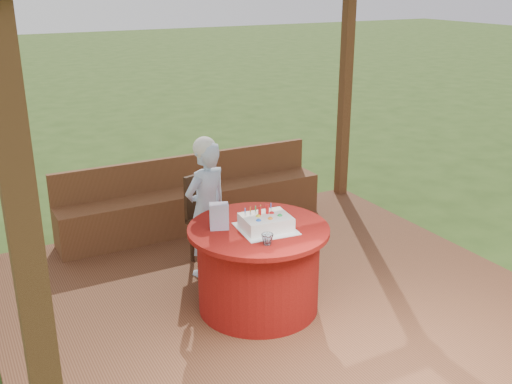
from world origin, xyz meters
The scene contains 10 objects.
ground centered at (0.00, 0.00, 0.00)m, with size 60.00×60.00×0.00m, color #2F4B19.
deck centered at (0.00, 0.00, 0.06)m, with size 4.50×4.00×0.12m, color brown.
pergola centered at (0.00, 0.00, 2.41)m, with size 4.50×4.00×2.72m.
bench centered at (0.00, 1.72, 0.38)m, with size 3.00×0.42×0.80m.
table centered at (-0.20, -0.16, 0.49)m, with size 1.16×1.16×0.74m.
chair centered at (-0.16, 0.89, 0.61)m, with size 0.54×0.54×0.88m.
elderly_woman centered at (-0.32, 0.63, 0.79)m, with size 0.54×0.44×1.33m.
birthday_cake centered at (-0.16, -0.22, 0.92)m, with size 0.48×0.48×0.19m.
gift_bag centered at (-0.49, -0.03, 0.96)m, with size 0.15×0.10×0.21m, color #DB8DC1.
drinking_glass centered at (-0.30, -0.49, 0.90)m, with size 0.09×0.09×0.09m, color white.
Camera 1 is at (-2.34, -4.10, 2.77)m, focal length 42.00 mm.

